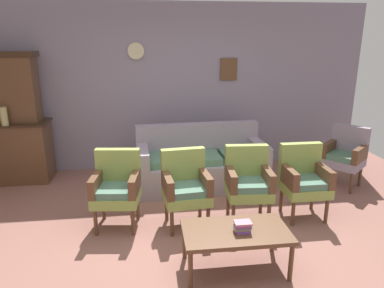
# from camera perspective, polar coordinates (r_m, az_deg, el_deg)

# --- Properties ---
(ground_plane) EXTENTS (7.68, 7.68, 0.00)m
(ground_plane) POSITION_cam_1_polar(r_m,az_deg,el_deg) (3.93, 0.58, -16.46)
(ground_plane) COLOR #84564C
(wall_back_with_decor) EXTENTS (6.40, 0.09, 2.70)m
(wall_back_with_decor) POSITION_cam_1_polar(r_m,az_deg,el_deg) (5.96, -2.86, 8.96)
(wall_back_with_decor) COLOR gray
(wall_back_with_decor) RESTS_ON ground
(side_cabinet) EXTENTS (1.16, 0.55, 0.93)m
(side_cabinet) POSITION_cam_1_polar(r_m,az_deg,el_deg) (6.13, -26.84, -1.12)
(side_cabinet) COLOR brown
(side_cabinet) RESTS_ON ground
(cabinet_upper_hutch) EXTENTS (0.99, 0.38, 1.03)m
(cabinet_upper_hutch) POSITION_cam_1_polar(r_m,az_deg,el_deg) (6.01, -27.82, 8.10)
(cabinet_upper_hutch) COLOR brown
(cabinet_upper_hutch) RESTS_ON side_cabinet
(vase_on_cabinet) EXTENTS (0.10, 0.10, 0.27)m
(vase_on_cabinet) POSITION_cam_1_polar(r_m,az_deg,el_deg) (5.81, -27.93, 3.95)
(vase_on_cabinet) COLOR tan
(vase_on_cabinet) RESTS_ON side_cabinet
(floral_couch) EXTENTS (1.92, 0.89, 0.90)m
(floral_couch) POSITION_cam_1_polar(r_m,az_deg,el_deg) (5.33, 1.44, -3.35)
(floral_couch) COLOR gray
(floral_couch) RESTS_ON ground
(armchair_by_doorway) EXTENTS (0.57, 0.55, 0.90)m
(armchair_by_doorway) POSITION_cam_1_polar(r_m,az_deg,el_deg) (4.24, -11.99, -6.57)
(armchair_by_doorway) COLOR #849947
(armchair_by_doorway) RESTS_ON ground
(armchair_near_cabinet) EXTENTS (0.57, 0.54, 0.90)m
(armchair_near_cabinet) POSITION_cam_1_polar(r_m,az_deg,el_deg) (4.17, -1.02, -6.61)
(armchair_near_cabinet) COLOR #849947
(armchair_near_cabinet) RESTS_ON ground
(armchair_near_couch_end) EXTENTS (0.55, 0.52, 0.90)m
(armchair_near_couch_end) POSITION_cam_1_polar(r_m,az_deg,el_deg) (4.36, 8.98, -5.79)
(armchair_near_couch_end) COLOR #849947
(armchair_near_couch_end) RESTS_ON ground
(armchair_row_middle) EXTENTS (0.52, 0.49, 0.90)m
(armchair_row_middle) POSITION_cam_1_polar(r_m,az_deg,el_deg) (4.59, 17.49, -5.21)
(armchair_row_middle) COLOR #849947
(armchair_row_middle) RESTS_ON ground
(wingback_chair_by_fireplace) EXTENTS (0.71, 0.71, 0.90)m
(wingback_chair_by_fireplace) POSITION_cam_1_polar(r_m,az_deg,el_deg) (5.74, 23.34, -1.44)
(wingback_chair_by_fireplace) COLOR gray
(wingback_chair_by_fireplace) RESTS_ON ground
(coffee_table) EXTENTS (1.00, 0.56, 0.42)m
(coffee_table) POSITION_cam_1_polar(r_m,az_deg,el_deg) (3.47, 7.03, -14.13)
(coffee_table) COLOR brown
(coffee_table) RESTS_ON ground
(book_stack_on_table) EXTENTS (0.16, 0.11, 0.10)m
(book_stack_on_table) POSITION_cam_1_polar(r_m,az_deg,el_deg) (3.40, 8.09, -12.96)
(book_stack_on_table) COLOR purple
(book_stack_on_table) RESTS_ON coffee_table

